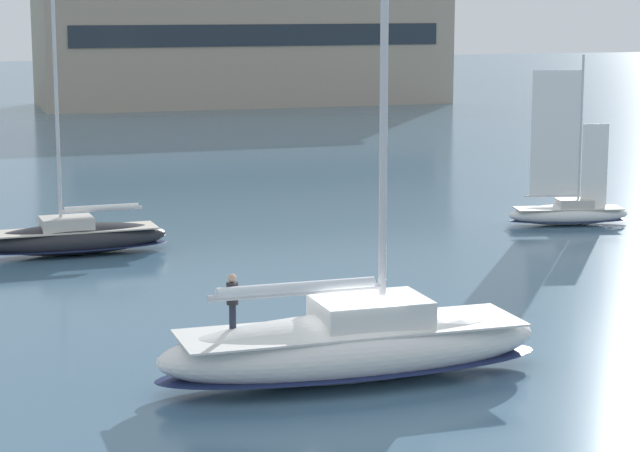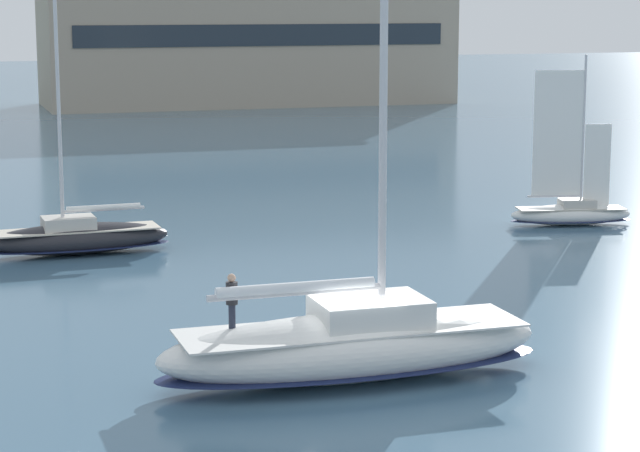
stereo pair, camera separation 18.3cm
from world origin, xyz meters
name	(u,v)px [view 2 (the right image)]	position (x,y,z in m)	size (l,w,h in m)	color
ground_plane	(351,379)	(0.00, 0.00, 0.00)	(400.00, 400.00, 0.00)	#42667F
waterfront_building	(247,36)	(21.94, 96.52, 7.15)	(43.89, 15.23, 14.23)	tan
sailboat_main	(352,343)	(0.03, 0.00, 1.09)	(11.70, 3.30, 16.06)	white
sailboat_moored_mid_channel	(571,210)	(18.72, 20.73, 0.72)	(6.29, 2.95, 8.36)	white
sailboat_moored_far_slip	(78,237)	(-5.35, 21.00, 0.75)	(8.12, 2.55, 11.06)	#232328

